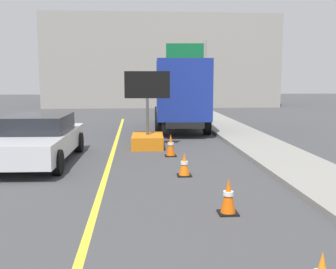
% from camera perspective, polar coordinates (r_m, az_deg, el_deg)
% --- Properties ---
extents(lane_center_stripe, '(0.14, 36.00, 0.01)m').
position_cam_1_polar(lane_center_stripe, '(7.22, -10.72, -12.37)').
color(lane_center_stripe, yellow).
rests_on(lane_center_stripe, ground).
extents(arrow_board_trailer, '(1.60, 1.84, 2.70)m').
position_cam_1_polar(arrow_board_trailer, '(14.76, -2.86, 0.10)').
color(arrow_board_trailer, orange).
rests_on(arrow_board_trailer, ground).
extents(box_truck, '(2.65, 7.45, 3.24)m').
position_cam_1_polar(box_truck, '(19.78, 1.66, 5.85)').
color(box_truck, black).
rests_on(box_truck, ground).
extents(pickup_car, '(2.17, 5.03, 1.38)m').
position_cam_1_polar(pickup_car, '(12.71, -17.52, -0.55)').
color(pickup_car, silver).
rests_on(pickup_car, ground).
extents(highway_guide_sign, '(2.78, 0.38, 5.00)m').
position_cam_1_polar(highway_guide_sign, '(29.04, 3.57, 9.77)').
color(highway_guide_sign, gray).
rests_on(highway_guide_sign, ground).
extents(far_building_block, '(19.37, 6.05, 7.56)m').
position_cam_1_polar(far_building_block, '(36.21, -1.02, 9.99)').
color(far_building_block, gray).
rests_on(far_building_block, ground).
extents(traffic_cone_mid_lane, '(0.36, 0.36, 0.68)m').
position_cam_1_polar(traffic_cone_mid_lane, '(7.70, 8.34, -8.44)').
color(traffic_cone_mid_lane, black).
rests_on(traffic_cone_mid_lane, ground).
extents(traffic_cone_far_lane, '(0.36, 0.36, 0.59)m').
position_cam_1_polar(traffic_cone_far_lane, '(10.48, 2.27, -4.19)').
color(traffic_cone_far_lane, black).
rests_on(traffic_cone_far_lane, ground).
extents(traffic_cone_curbside, '(0.36, 0.36, 0.71)m').
position_cam_1_polar(traffic_cone_curbside, '(13.05, 0.37, -1.51)').
color(traffic_cone_curbside, black).
rests_on(traffic_cone_curbside, ground).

